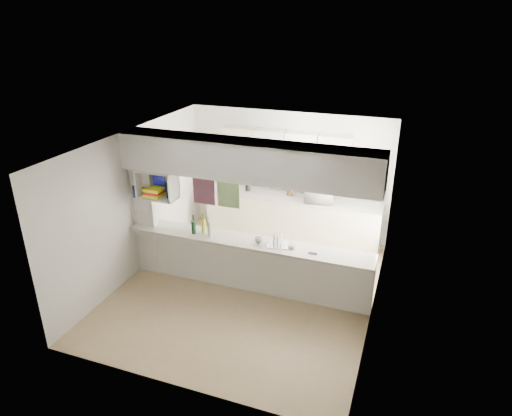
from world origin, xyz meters
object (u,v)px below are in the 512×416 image
at_px(bowl, 320,185).
at_px(dish_rack, 280,240).
at_px(wine_bottles, 203,227).
at_px(microwave, 319,194).

distance_m(bowl, dish_rack, 2.07).
distance_m(dish_rack, wine_bottles, 1.34).
height_order(dish_rack, wine_bottles, wine_bottles).
bearing_deg(microwave, dish_rack, 73.68).
xyz_separation_m(bowl, dish_rack, (-0.18, -2.05, -0.26)).
relative_size(bowl, dish_rack, 0.58).
relative_size(dish_rack, wine_bottles, 1.20).
xyz_separation_m(microwave, bowl, (0.01, 0.02, 0.19)).
relative_size(microwave, bowl, 2.18).
bearing_deg(microwave, bowl, -115.80).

